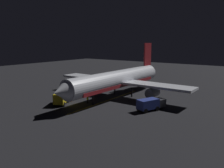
# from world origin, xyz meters

# --- Properties ---
(ground_plane) EXTENTS (180.00, 180.00, 0.20)m
(ground_plane) POSITION_xyz_m (0.00, 0.00, -0.10)
(ground_plane) COLOR black
(apron_guide_stripe) EXTENTS (0.42, 25.10, 0.01)m
(apron_guide_stripe) POSITION_xyz_m (-0.04, 4.00, 0.00)
(apron_guide_stripe) COLOR gold
(apron_guide_stripe) RESTS_ON ground_plane
(airliner) EXTENTS (35.34, 38.77, 12.62)m
(airliner) POSITION_xyz_m (-0.01, -0.63, 4.11)
(airliner) COLOR silver
(airliner) RESTS_ON ground_plane
(baggage_truck) EXTENTS (5.06, 6.63, 2.52)m
(baggage_truck) POSITION_xyz_m (6.30, 11.40, 1.30)
(baggage_truck) COLOR gold
(baggage_truck) RESTS_ON ground_plane
(catering_truck) EXTENTS (4.09, 6.25, 2.27)m
(catering_truck) POSITION_xyz_m (-11.22, 4.95, 1.19)
(catering_truck) COLOR navy
(catering_truck) RESTS_ON ground_plane
(ground_crew_worker) EXTENTS (0.40, 0.40, 1.74)m
(ground_crew_worker) POSITION_xyz_m (1.94, 8.24, 0.89)
(ground_crew_worker) COLOR black
(ground_crew_worker) RESTS_ON ground_plane
(traffic_cone_near_left) EXTENTS (0.50, 0.50, 0.55)m
(traffic_cone_near_left) POSITION_xyz_m (6.00, 9.19, 0.25)
(traffic_cone_near_left) COLOR #EA590F
(traffic_cone_near_left) RESTS_ON ground_plane
(traffic_cone_near_right) EXTENTS (0.50, 0.50, 0.55)m
(traffic_cone_near_right) POSITION_xyz_m (6.51, 8.06, 0.25)
(traffic_cone_near_right) COLOR #EA590F
(traffic_cone_near_right) RESTS_ON ground_plane
(traffic_cone_under_wing) EXTENTS (0.50, 0.50, 0.55)m
(traffic_cone_under_wing) POSITION_xyz_m (6.31, 6.74, 0.25)
(traffic_cone_under_wing) COLOR #EA590F
(traffic_cone_under_wing) RESTS_ON ground_plane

